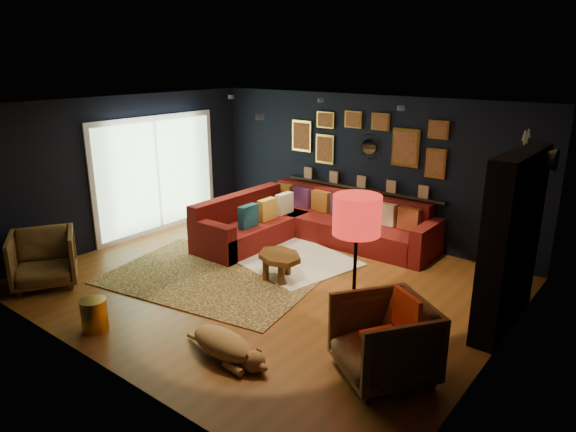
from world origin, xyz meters
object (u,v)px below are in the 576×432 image
Objects in this scene: armchair_left at (43,256)px; armchair_right at (384,336)px; pouf at (235,239)px; gold_stool at (94,315)px; sectional at (306,225)px; floor_lamp at (357,222)px; orange_chair at (396,330)px; dog at (222,339)px; coffee_table at (279,259)px.

armchair_left is 5.10m from armchair_right.
gold_stool is at bearing -80.50° from pouf.
sectional is 1.83× the size of floor_lamp.
armchair_left reaches higher than pouf.
orange_chair reaches higher than dog.
orange_chair reaches higher than sectional.
sectional reaches higher than gold_stool.
orange_chair is at bearing -47.47° from armchair_left.
coffee_table is at bearing 71.00° from gold_stool.
dog reaches higher than gold_stool.
gold_stool is 0.32× the size of dog.
pouf is 0.66× the size of armchair_left.
gold_stool is (0.51, -3.03, -0.02)m from pouf.
pouf is 0.47× the size of dog.
sectional reaches higher than coffee_table.
gold_stool is 0.22× the size of floor_lamp.
pouf reaches higher than gold_stool.
armchair_right is 0.98× the size of orange_chair.
pouf is 3.87m from floor_lamp.
armchair_left is (-1.94, -3.86, 0.12)m from sectional.
sectional is 4.24m from orange_chair.
coffee_table is 3.45m from armchair_left.
orange_chair is at bearing -25.31° from coffee_table.
coffee_table reaches higher than gold_stool.
armchair_right reaches higher than coffee_table.
sectional reaches higher than dog.
gold_stool is (-0.87, -2.53, -0.15)m from coffee_table.
armchair_left is at bearing -139.65° from coffee_table.
coffee_table is 1.02× the size of armchair_right.
armchair_right reaches higher than gold_stool.
coffee_table is at bearing -174.26° from orange_chair.
coffee_table is at bearing -171.95° from armchair_right.
gold_stool is at bearing -109.00° from coffee_table.
floor_lamp is at bearing -44.47° from armchair_left.
armchair_right reaches higher than pouf.
gold_stool is 1.75m from dog.
sectional is at bearing 87.53° from gold_stool.
orange_chair is at bearing 52.43° from armchair_right.
dog is (-1.70, -0.81, -0.35)m from orange_chair.
armchair_left is at bearing -114.63° from pouf.
sectional is at bearing 172.32° from armchair_right.
orange_chair is (3.36, 1.36, 0.36)m from gold_stool.
dog is (-1.58, -0.77, -0.25)m from armchair_right.
coffee_table is 1.63× the size of pouf.
coffee_table reaches higher than dog.
coffee_table is at bearing -19.68° from pouf.
dog is at bearing -68.33° from coffee_table.
floor_lamp reaches higher than pouf.
coffee_table is (0.69, -1.62, 0.02)m from sectional.
armchair_right reaches higher than sectional.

